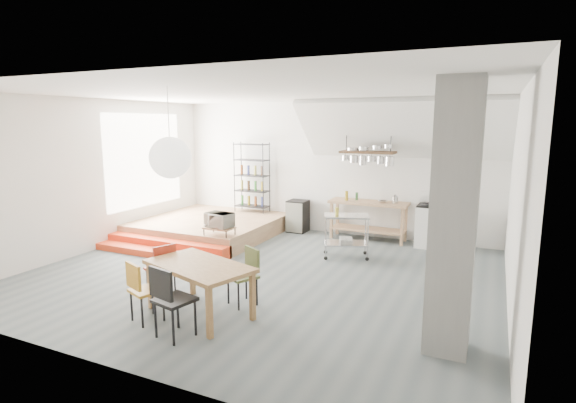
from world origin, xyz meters
The scene contains 26 objects.
floor centered at (0.00, 0.00, 0.00)m, with size 8.00×8.00×0.00m, color #535D60.
wall_back centered at (0.00, 3.50, 1.60)m, with size 8.00×0.04×3.20m, color silver.
wall_left centered at (-4.00, 0.00, 1.60)m, with size 0.04×7.00×3.20m, color silver.
wall_right centered at (4.00, 0.00, 1.60)m, with size 0.04×7.00×3.20m, color silver.
ceiling centered at (0.00, 0.00, 3.20)m, with size 8.00×7.00×0.02m, color white.
slope_ceiling centered at (1.80, 2.90, 2.55)m, with size 4.40×1.80×0.15m, color white.
window_pane centered at (-3.98, 1.50, 1.80)m, with size 0.02×2.50×2.20m, color white.
platform centered at (-2.50, 2.00, 0.20)m, with size 3.00×3.00×0.40m, color #956B4A.
step_lower centered at (-2.50, 0.05, 0.07)m, with size 3.00×0.35×0.13m, color #E7401B.
step_upper centered at (-2.50, 0.40, 0.13)m, with size 3.00×0.35×0.27m, color #E7401B.
concrete_column centered at (3.30, -1.50, 1.60)m, with size 0.50×0.50×3.20m, color gray.
kitchen_counter centered at (1.10, 3.15, 0.63)m, with size 1.80×0.60×0.91m.
stove centered at (2.50, 3.16, 0.48)m, with size 0.60×0.60×1.18m.
pot_rack centered at (1.13, 2.92, 1.98)m, with size 1.20×0.50×1.43m.
wire_shelving centered at (-2.00, 3.20, 1.33)m, with size 0.88×0.38×1.80m.
microwave_shelf centered at (-1.40, 0.75, 0.55)m, with size 0.60×0.40×0.16m.
paper_lantern centered at (-0.56, -1.71, 2.20)m, with size 0.60×0.60×0.60m, color white.
dining_table centered at (0.01, -1.89, 0.66)m, with size 1.75×1.31×0.74m.
chair_mustard centered at (-0.53, -2.45, 0.51)m, with size 0.51×0.51×0.86m.
chair_black centered at (0.12, -2.67, 0.57)m, with size 0.52×0.52×0.95m.
chair_olive centered at (0.42, -1.29, 0.51)m, with size 0.53×0.53×0.85m.
chair_red centered at (-0.90, -1.61, 0.51)m, with size 0.51×0.51×0.85m.
rolling_cart centered at (1.06, 1.60, 0.57)m, with size 0.99×0.77×0.88m.
mini_fridge centered at (-0.70, 3.20, 0.40)m, with size 0.47×0.47×0.79m, color black.
microwave centered at (-1.40, 0.75, 0.72)m, with size 0.55×0.37×0.30m, color beige.
bowl centered at (1.44, 3.10, 0.94)m, with size 0.21×0.21×0.05m, color silver.
Camera 1 is at (3.69, -6.85, 2.70)m, focal length 28.00 mm.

